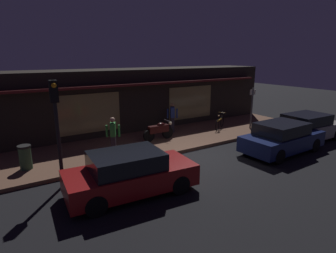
{
  "coord_description": "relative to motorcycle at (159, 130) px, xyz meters",
  "views": [
    {
      "loc": [
        -7.26,
        -8.78,
        4.33
      ],
      "look_at": [
        -0.14,
        2.4,
        0.95
      ],
      "focal_mm": 29.66,
      "sensor_mm": 36.0,
      "label": 1
    }
  ],
  "objects": [
    {
      "name": "ground_plane",
      "position": [
        0.31,
        -2.99,
        -0.65
      ],
      "size": [
        60.0,
        60.0,
        0.0
      ],
      "primitive_type": "plane",
      "color": "black"
    },
    {
      "name": "sidewalk_slab",
      "position": [
        0.31,
        0.01,
        -0.57
      ],
      "size": [
        18.0,
        4.0,
        0.15
      ],
      "primitive_type": "cube",
      "color": "brown",
      "rests_on": "ground_plane"
    },
    {
      "name": "storefront_building",
      "position": [
        0.31,
        3.4,
        1.16
      ],
      "size": [
        18.0,
        3.3,
        3.6
      ],
      "color": "black",
      "rests_on": "ground_plane"
    },
    {
      "name": "motorcycle",
      "position": [
        0.0,
        0.0,
        0.0
      ],
      "size": [
        1.7,
        0.55,
        0.97
      ],
      "color": "black",
      "rests_on": "sidewalk_slab"
    },
    {
      "name": "bicycle_parked",
      "position": [
        4.15,
        -0.02,
        -0.14
      ],
      "size": [
        1.44,
        0.89,
        0.91
      ],
      "color": "black",
      "rests_on": "sidewalk_slab"
    },
    {
      "name": "person_photographer",
      "position": [
        -2.8,
        -0.87,
        0.38
      ],
      "size": [
        0.59,
        0.44,
        1.67
      ],
      "color": "#28232D",
      "rests_on": "sidewalk_slab"
    },
    {
      "name": "person_bystander",
      "position": [
        1.41,
        0.9,
        0.38
      ],
      "size": [
        0.59,
        0.44,
        1.67
      ],
      "color": "#28232D",
      "rests_on": "sidewalk_slab"
    },
    {
      "name": "sign_post",
      "position": [
        5.78,
        -0.91,
        0.86
      ],
      "size": [
        0.44,
        0.09,
        2.4
      ],
      "color": "#47474C",
      "rests_on": "sidewalk_slab"
    },
    {
      "name": "trash_bin",
      "position": [
        -6.21,
        -0.55,
        -0.03
      ],
      "size": [
        0.48,
        0.48,
        0.93
      ],
      "color": "#2D4C33",
      "rests_on": "sidewalk_slab"
    },
    {
      "name": "traffic_light_pole",
      "position": [
        -5.31,
        -2.51,
        1.83
      ],
      "size": [
        0.24,
        0.33,
        3.6
      ],
      "color": "black",
      "rests_on": "ground_plane"
    },
    {
      "name": "parked_car_near",
      "position": [
        -3.58,
        -4.22,
        0.06
      ],
      "size": [
        4.21,
        2.05,
        1.42
      ],
      "color": "black",
      "rests_on": "ground_plane"
    },
    {
      "name": "parked_car_far",
      "position": [
        3.95,
        -4.34,
        0.06
      ],
      "size": [
        4.14,
        1.86,
        1.42
      ],
      "color": "black",
      "rests_on": "ground_plane"
    },
    {
      "name": "parked_car_across",
      "position": [
        6.72,
        -3.83,
        0.06
      ],
      "size": [
        4.16,
        1.9,
        1.42
      ],
      "color": "black",
      "rests_on": "ground_plane"
    }
  ]
}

